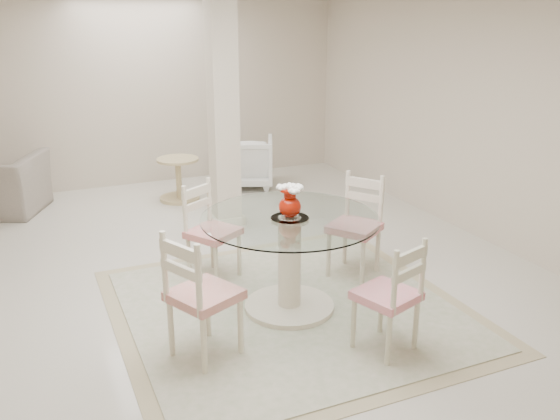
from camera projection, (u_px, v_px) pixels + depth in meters
name	position (u px, v px, depth m)	size (l,w,h in m)	color
ground	(221.00, 270.00, 5.90)	(7.00, 7.00, 0.00)	beige
room_shell	(214.00, 82.00, 5.31)	(6.02, 7.02, 2.71)	beige
column	(223.00, 112.00, 6.79)	(0.30, 0.30, 2.70)	beige
area_rug	(289.00, 309.00, 5.13)	(2.91, 2.91, 0.02)	tan
dining_table	(289.00, 264.00, 5.00)	(1.47, 1.47, 0.85)	beige
red_vase	(290.00, 200.00, 4.82)	(0.22, 0.20, 0.28)	#A91405
dining_chair_east	(358.00, 218.00, 5.68)	(0.60, 0.60, 1.08)	beige
dining_chair_north	(208.00, 224.00, 5.60)	(0.57, 0.57, 1.03)	beige
dining_chair_west	(196.00, 288.00, 4.23)	(0.59, 0.59, 1.11)	#F4E9C8
dining_chair_south	(394.00, 289.00, 4.32)	(0.51, 0.51, 1.01)	beige
armchair_white	(246.00, 162.00, 8.65)	(0.78, 0.80, 0.73)	white
side_table	(179.00, 181.00, 8.02)	(0.56, 0.56, 0.58)	#CDB57E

